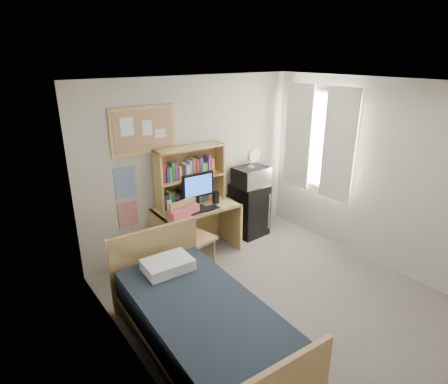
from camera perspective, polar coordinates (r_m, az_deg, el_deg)
floor at (r=4.80m, az=9.91°, el=-17.02°), size 3.60×4.20×0.02m
ceiling at (r=3.84m, az=12.33°, el=15.69°), size 3.60×4.20×0.02m
wall_back at (r=5.68m, az=-4.66°, el=4.14°), size 3.60×0.04×2.60m
wall_left at (r=3.18m, az=-12.08°, el=-10.00°), size 0.04×4.20×2.60m
wall_right at (r=5.55m, az=23.79°, el=2.02°), size 0.04×4.20×2.60m
window_unit at (r=6.08m, az=14.22°, el=7.58°), size 0.10×1.40×1.70m
curtain_left at (r=5.82m, az=17.06°, el=6.75°), size 0.04×0.55×1.70m
curtain_right at (r=6.31m, az=11.25°, el=8.27°), size 0.04×0.55×1.70m
bulletin_board at (r=5.17m, az=-12.20°, el=9.18°), size 0.94×0.03×0.64m
poster_wave at (r=5.22m, az=-14.85°, el=1.44°), size 0.30×0.01×0.42m
poster_japan at (r=5.39m, az=-14.41°, el=-3.29°), size 0.28×0.01×0.36m
desk at (r=5.66m, az=-4.12°, el=-5.81°), size 1.27×0.67×0.78m
desk_chair at (r=5.17m, az=-4.53°, el=-6.97°), size 0.60×0.60×1.02m
mini_fridge at (r=6.26m, az=3.84°, el=-2.68°), size 0.54×0.54×0.87m
bed at (r=3.99m, az=-3.27°, el=-20.14°), size 1.18×2.21×0.59m
hutch at (r=5.48m, az=-5.13°, el=2.49°), size 1.06×0.31×0.86m
monitor at (r=5.36m, az=-3.97°, el=0.24°), size 0.50×0.06×0.53m
keyboard at (r=5.34m, az=-3.14°, el=-2.74°), size 0.48×0.17×0.02m
speaker_left at (r=5.29m, az=-6.73°, el=-2.16°), size 0.08×0.08×0.18m
speaker_right at (r=5.57m, az=-1.27°, el=-0.84°), size 0.08×0.08×0.18m
water_bottle at (r=5.17m, az=-8.29°, el=-2.50°), size 0.07×0.07×0.23m
hoodie at (r=5.19m, az=-6.14°, el=-3.50°), size 0.50×0.24×0.23m
microwave at (r=6.04m, az=4.10°, el=2.41°), size 0.55×0.43×0.31m
desk_fan at (r=5.96m, az=4.17°, el=5.10°), size 0.24×0.24×0.28m
pillow at (r=4.32m, az=-8.58°, el=-10.91°), size 0.55×0.39×0.13m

